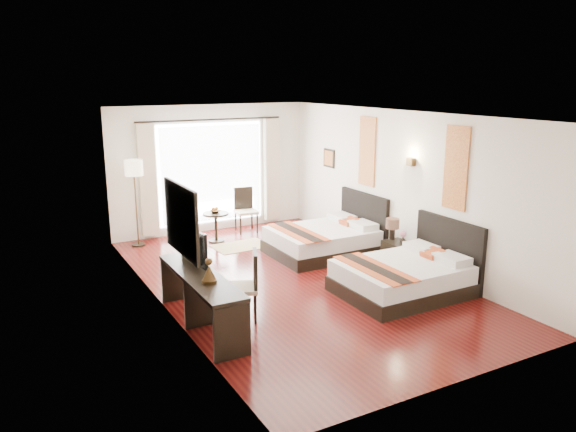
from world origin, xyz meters
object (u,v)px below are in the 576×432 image
console_desk (201,300)px  television (187,246)px  nightstand (398,255)px  table_lamp (393,225)px  fruit_bowl (215,211)px  bed_near (406,275)px  window_chair (246,219)px  vase (403,239)px  floor_lamp (134,173)px  desk_chair (243,299)px  bed_far (326,239)px  side_table (216,227)px

console_desk → television: television is taller
nightstand → table_lamp: (-0.03, 0.15, 0.52)m
nightstand → fruit_bowl: fruit_bowl is taller
bed_near → television: size_ratio=2.25×
table_lamp → window_chair: bearing=111.8°
nightstand → table_lamp: size_ratio=1.30×
vase → console_desk: 4.04m
floor_lamp → desk_chair: bearing=-84.6°
console_desk → fruit_bowl: console_desk is taller
bed_far → window_chair: 2.33m
nightstand → television: size_ratio=0.57×
bed_far → table_lamp: bearing=-60.7°
window_chair → nightstand: bearing=28.4°
side_table → fruit_bowl: bearing=86.5°
bed_far → desk_chair: 3.36m
table_lamp → television: bearing=-176.6°
bed_far → vase: bed_far is taller
fruit_bowl → floor_lamp: bearing=163.0°
bed_far → side_table: (-1.58, 1.81, 0.02)m
floor_lamp → television: bearing=-92.8°
table_lamp → vase: size_ratio=3.24×
television → table_lamp: bearing=-90.4°
vase → fruit_bowl: size_ratio=0.58×
television → console_desk: bearing=174.1°
desk_chair → fruit_bowl: size_ratio=4.90×
floor_lamp → fruit_bowl: (1.52, -0.46, -0.86)m
table_lamp → desk_chair: 3.49m
bed_far → fruit_bowl: bearing=130.8°
side_table → window_chair: window_chair is taller
window_chair → floor_lamp: bearing=-84.6°
bed_near → side_table: (-1.59, 4.17, 0.02)m
table_lamp → fruit_bowl: (-2.24, 3.01, -0.12)m
vase → window_chair: 3.93m
console_desk → fruit_bowl: 4.18m
vase → television: size_ratio=0.13×
vase → side_table: same height
television → nightstand: bearing=-92.6°
bed_far → television: television is taller
window_chair → television: bearing=-28.2°
fruit_bowl → nightstand: bearing=-54.3°
side_table → fruit_bowl: fruit_bowl is taller
desk_chair → television: bearing=-22.2°
vase → television: (-3.98, 0.01, 0.45)m
nightstand → desk_chair: 3.45m
floor_lamp → window_chair: bearing=-1.6°
side_table → nightstand: bearing=-54.1°
bed_near → television: 3.49m
table_lamp → nightstand: bearing=-79.5°
console_desk → window_chair: size_ratio=2.23×
console_desk → window_chair: bearing=58.3°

